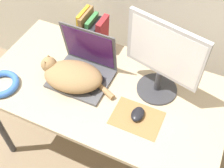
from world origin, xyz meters
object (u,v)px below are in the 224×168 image
(cat, at_px, (72,76))
(computer_mouse, at_px, (138,114))
(laptop, at_px, (83,69))
(cable_coil, at_px, (1,84))
(book_row, at_px, (93,33))
(external_monitor, at_px, (163,59))

(cat, bearing_deg, computer_mouse, -7.78)
(laptop, height_order, computer_mouse, laptop)
(cat, relative_size, cable_coil, 2.29)
(cat, relative_size, computer_mouse, 4.82)
(laptop, bearing_deg, book_row, 104.07)
(cable_coil, bearing_deg, book_row, 57.67)
(laptop, distance_m, book_row, 0.26)
(laptop, height_order, cat, laptop)
(cable_coil, bearing_deg, external_monitor, 22.98)
(computer_mouse, height_order, cable_coil, cable_coil)
(book_row, bearing_deg, cat, -84.80)
(book_row, bearing_deg, computer_mouse, -40.23)
(laptop, relative_size, cable_coil, 1.67)
(external_monitor, xyz_separation_m, book_row, (-0.49, 0.17, -0.13))
(laptop, bearing_deg, cat, -112.51)
(cat, relative_size, book_row, 1.78)
(external_monitor, distance_m, book_row, 0.53)
(cat, relative_size, external_monitor, 1.00)
(laptop, xyz_separation_m, computer_mouse, (0.39, -0.14, -0.04))
(computer_mouse, bearing_deg, cable_coil, -170.43)
(cat, distance_m, book_row, 0.33)
(computer_mouse, bearing_deg, laptop, 160.82)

